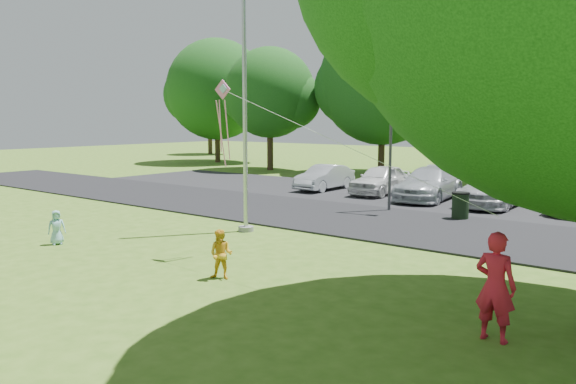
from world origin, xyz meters
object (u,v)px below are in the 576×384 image
Objects in this scene: street_lamp at (397,125)px; kite at (230,110)px; trash_can at (460,206)px; flagpole at (245,103)px; child_yellow at (221,254)px; child_blue at (57,227)px; woman at (495,286)px.

kite is (0.09, -9.39, 0.44)m from street_lamp.
trash_can is at bearing 70.16° from kite.
street_lamp is at bearing 72.71° from flagpole.
flagpole is 8.70× the size of child_yellow.
flagpole is at bearing -126.80° from trash_can.
street_lamp is 4.97× the size of child_yellow.
street_lamp is at bearing 176.55° from trash_can.
child_blue is at bearing -123.18° from street_lamp.
street_lamp is 3.10× the size of woman.
kite is (-7.28, 1.37, 2.95)m from woman.
child_yellow reaches higher than trash_can.
child_yellow is (3.28, -4.45, -3.59)m from flagpole.
woman is 6.12m from child_yellow.
flagpole is 9.90× the size of child_blue.
trash_can is at bearing 53.20° from flagpole.
woman is at bearing -24.40° from flagpole.
woman is (7.36, -10.76, -2.51)m from street_lamp.
flagpole reaches higher than kite.
kite is at bearing -8.28° from woman.
flagpole is at bearing -22.04° from woman.
kite reaches higher than child_yellow.
flagpole is 1.75× the size of street_lamp.
kite is (5.15, 1.96, 3.37)m from child_blue.
trash_can is 1.01× the size of child_blue.
trash_can is (4.74, 6.34, -3.65)m from flagpole.
trash_can is 0.88× the size of child_yellow.
trash_can is 13.63m from child_blue.
child_yellow is 3.83m from kite.
trash_can is 0.13× the size of kite.
street_lamp is 13.28m from woman.
kite reaches higher than child_blue.
trash_can reaches higher than child_blue.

